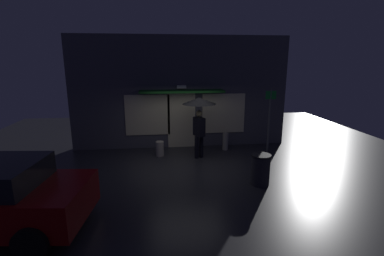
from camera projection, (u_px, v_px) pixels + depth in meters
The scene contains 7 objects.
ground_plane at pixel (187, 166), 9.38m from camera, with size 18.00×18.00×0.00m, color #26262B.
building_facade at pixel (181, 93), 11.13m from camera, with size 8.57×1.00×4.39m.
person_with_umbrella at pixel (199, 110), 9.79m from camera, with size 1.18×1.18×2.18m.
street_sign_post at pixel (269, 117), 10.47m from camera, with size 0.40×0.07×2.45m.
sidewalk_bollard at pixel (225, 141), 11.05m from camera, with size 0.22×0.22×0.67m, color #9E998E.
sidewalk_bollard_2 at pixel (160, 149), 10.32m from camera, with size 0.30×0.30×0.55m, color #B2A899.
trash_bin at pixel (260, 169), 7.90m from camera, with size 0.55×0.55×0.89m.
Camera 1 is at (-0.90, -8.78, 3.43)m, focal length 26.25 mm.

